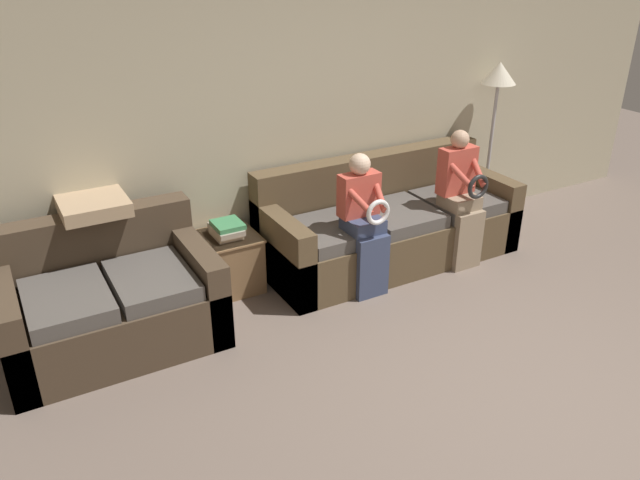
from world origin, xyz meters
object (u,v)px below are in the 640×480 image
at_px(couch_side, 110,302).
at_px(book_stack, 227,229).
at_px(throw_pillow, 93,205).
at_px(couch_main, 387,225).
at_px(child_left_seated, 365,220).
at_px(child_right_seated, 462,195).
at_px(side_shelf, 229,261).
at_px(floor_lamp, 497,89).

xyz_separation_m(couch_side, book_stack, (1.00, 0.28, 0.22)).
distance_m(couch_side, throw_pillow, 0.69).
bearing_deg(couch_main, child_left_seated, -142.91).
relative_size(child_right_seated, side_shelf, 2.45).
bearing_deg(side_shelf, couch_main, -7.16).
distance_m(child_right_seated, side_shelf, 2.03).
bearing_deg(child_left_seated, throw_pillow, 162.42).
bearing_deg(child_right_seated, couch_side, 174.92).
distance_m(couch_main, floor_lamp, 1.70).
bearing_deg(couch_main, floor_lamp, 9.02).
bearing_deg(couch_side, child_right_seated, -5.08).
xyz_separation_m(couch_main, child_left_seated, (-0.49, -0.37, 0.30)).
height_order(couch_main, floor_lamp, floor_lamp).
relative_size(couch_side, child_right_seated, 1.21).
distance_m(child_left_seated, throw_pillow, 2.00).
distance_m(child_right_seated, floor_lamp, 1.24).
relative_size(floor_lamp, throw_pillow, 3.46).
relative_size(book_stack, throw_pillow, 0.67).
bearing_deg(side_shelf, child_right_seated, -15.95).
bearing_deg(couch_side, child_left_seated, -7.71).
xyz_separation_m(side_shelf, floor_lamp, (2.77, 0.03, 1.09)).
bearing_deg(side_shelf, couch_side, -163.96).
distance_m(couch_side, side_shelf, 1.05).
bearing_deg(throw_pillow, child_left_seated, -17.58).
height_order(couch_main, side_shelf, couch_main).
distance_m(side_shelf, floor_lamp, 2.97).
bearing_deg(floor_lamp, side_shelf, -179.30).
relative_size(couch_side, throw_pillow, 3.13).
xyz_separation_m(side_shelf, book_stack, (-0.01, -0.01, 0.29)).
bearing_deg(child_right_seated, book_stack, 164.35).
relative_size(child_right_seated, floor_lamp, 0.75).
height_order(couch_main, book_stack, couch_main).
xyz_separation_m(couch_side, child_right_seated, (2.92, -0.26, 0.33)).
height_order(couch_side, throw_pillow, throw_pillow).
bearing_deg(side_shelf, child_left_seated, -30.53).
xyz_separation_m(child_right_seated, book_stack, (-1.92, 0.54, -0.10)).
xyz_separation_m(child_right_seated, side_shelf, (-1.92, 0.55, -0.39)).
distance_m(couch_side, child_right_seated, 2.95).
relative_size(couch_side, floor_lamp, 0.90).
relative_size(child_left_seated, book_stack, 3.72).
xyz_separation_m(couch_main, child_right_seated, (0.49, -0.37, 0.32)).
bearing_deg(book_stack, couch_main, -6.76).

